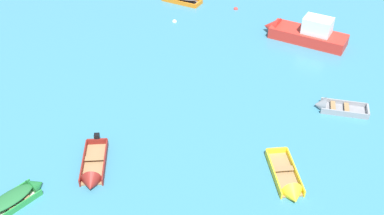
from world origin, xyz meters
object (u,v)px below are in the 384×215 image
object	(u,v)px
motor_launch_red_back_row_left	(303,32)
rowboat_yellow_cluster_inner	(289,186)
rowboat_green_back_row_center	(20,195)
mooring_buoy_between_boats_left	(175,22)
mooring_buoy_near_foreground	(236,9)
rowboat_grey_outer_left	(330,107)
rowboat_maroon_center	(93,173)

from	to	relation	value
motor_launch_red_back_row_left	rowboat_yellow_cluster_inner	world-z (taller)	motor_launch_red_back_row_left
rowboat_green_back_row_center	rowboat_yellow_cluster_inner	xyz separation A→B (m)	(13.08, 3.80, -0.08)
rowboat_yellow_cluster_inner	mooring_buoy_between_boats_left	size ratio (longest dim) A/B	10.46
motor_launch_red_back_row_left	mooring_buoy_near_foreground	size ratio (longest dim) A/B	17.49
rowboat_yellow_cluster_inner	rowboat_grey_outer_left	distance (m)	7.74
motor_launch_red_back_row_left	mooring_buoy_near_foreground	world-z (taller)	motor_launch_red_back_row_left
rowboat_grey_outer_left	rowboat_maroon_center	world-z (taller)	rowboat_maroon_center
motor_launch_red_back_row_left	mooring_buoy_between_boats_left	xyz separation A→B (m)	(-10.75, 0.79, -0.69)
rowboat_green_back_row_center	mooring_buoy_near_foreground	xyz separation A→B (m)	(7.08, 24.64, -0.27)
rowboat_green_back_row_center	rowboat_maroon_center	size ratio (longest dim) A/B	0.86
rowboat_yellow_cluster_inner	mooring_buoy_between_boats_left	world-z (taller)	rowboat_yellow_cluster_inner
rowboat_maroon_center	mooring_buoy_between_boats_left	distance (m)	18.60
motor_launch_red_back_row_left	mooring_buoy_between_boats_left	bearing A→B (deg)	175.78
mooring_buoy_between_boats_left	mooring_buoy_near_foreground	bearing A→B (deg)	38.12
rowboat_grey_outer_left	rowboat_maroon_center	distance (m)	15.21
mooring_buoy_near_foreground	rowboat_grey_outer_left	bearing A→B (deg)	-58.79
mooring_buoy_near_foreground	mooring_buoy_between_boats_left	bearing A→B (deg)	-141.88
motor_launch_red_back_row_left	mooring_buoy_between_boats_left	size ratio (longest dim) A/B	18.21
motor_launch_red_back_row_left	mooring_buoy_near_foreground	xyz separation A→B (m)	(-6.01, 4.51, -0.69)
rowboat_green_back_row_center	motor_launch_red_back_row_left	bearing A→B (deg)	56.95
mooring_buoy_between_boats_left	rowboat_maroon_center	bearing A→B (deg)	-88.35
rowboat_green_back_row_center	mooring_buoy_between_boats_left	xyz separation A→B (m)	(2.34, 20.92, -0.27)
motor_launch_red_back_row_left	rowboat_grey_outer_left	bearing A→B (deg)	-76.65
rowboat_green_back_row_center	motor_launch_red_back_row_left	world-z (taller)	motor_launch_red_back_row_left
rowboat_green_back_row_center	rowboat_grey_outer_left	distance (m)	18.91
motor_launch_red_back_row_left	rowboat_maroon_center	world-z (taller)	motor_launch_red_back_row_left
motor_launch_red_back_row_left	mooring_buoy_near_foreground	distance (m)	7.55
motor_launch_red_back_row_left	rowboat_grey_outer_left	xyz separation A→B (m)	(2.11, -8.89, -0.51)
rowboat_maroon_center	mooring_buoy_near_foreground	size ratio (longest dim) A/B	10.04
motor_launch_red_back_row_left	rowboat_yellow_cluster_inner	distance (m)	16.34
rowboat_yellow_cluster_inner	mooring_buoy_between_boats_left	xyz separation A→B (m)	(-10.74, 17.13, -0.19)
rowboat_green_back_row_center	rowboat_maroon_center	xyz separation A→B (m)	(2.88, 2.33, -0.07)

